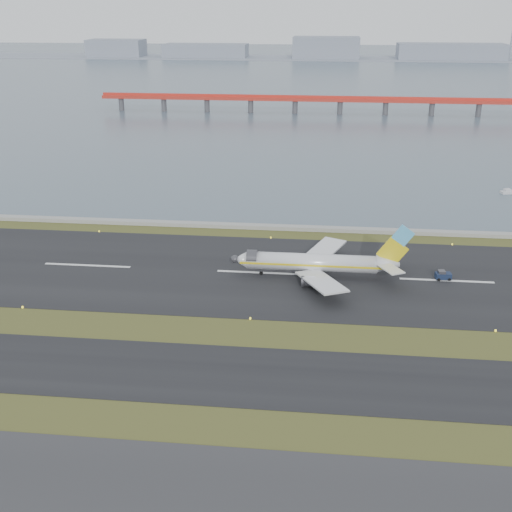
{
  "coord_description": "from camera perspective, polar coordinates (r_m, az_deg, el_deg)",
  "views": [
    {
      "loc": [
        12.71,
        -100.0,
        55.88
      ],
      "look_at": [
        -0.48,
        22.0,
        7.23
      ],
      "focal_mm": 45.0,
      "sensor_mm": 36.0,
      "label": 1
    }
  ],
  "objects": [
    {
      "name": "ground",
      "position": [
        115.26,
        -0.95,
        -7.38
      ],
      "size": [
        1000.0,
        1000.0,
        0.0
      ],
      "primitive_type": "plane",
      "color": "#334318",
      "rests_on": "ground"
    },
    {
      "name": "taxiway_strip",
      "position": [
        104.99,
        -1.76,
        -10.51
      ],
      "size": [
        1000.0,
        18.0,
        0.1
      ],
      "primitive_type": "cube",
      "color": "black",
      "rests_on": "ground"
    },
    {
      "name": "runway_strip",
      "position": [
        142.05,
        0.54,
        -1.52
      ],
      "size": [
        1000.0,
        45.0,
        0.1
      ],
      "primitive_type": "cube",
      "color": "black",
      "rests_on": "ground"
    },
    {
      "name": "seawall",
      "position": [
        169.79,
        1.54,
        2.58
      ],
      "size": [
        1000.0,
        2.5,
        1.0
      ],
      "primitive_type": "cube",
      "color": "gray",
      "rests_on": "ground"
    },
    {
      "name": "bay_water",
      "position": [
        562.93,
        5.04,
        15.85
      ],
      "size": [
        1400.0,
        800.0,
        1.3
      ],
      "primitive_type": "cube",
      "color": "#404C5C",
      "rests_on": "ground"
    },
    {
      "name": "red_pier",
      "position": [
        353.44,
        7.5,
        13.55
      ],
      "size": [
        260.0,
        5.0,
        10.2
      ],
      "color": "red",
      "rests_on": "ground"
    },
    {
      "name": "far_shoreline",
      "position": [
        721.72,
        6.53,
        17.54
      ],
      "size": [
        1400.0,
        80.0,
        60.5
      ],
      "color": "gray",
      "rests_on": "ground"
    },
    {
      "name": "airliner",
      "position": [
        139.21,
        5.59,
        -0.6
      ],
      "size": [
        38.52,
        32.89,
        12.8
      ],
      "color": "silver",
      "rests_on": "ground"
    },
    {
      "name": "pushback_tug",
      "position": [
        144.15,
        16.28,
        -1.65
      ],
      "size": [
        3.5,
        2.29,
        2.12
      ],
      "rotation": [
        0.0,
        0.0,
        0.11
      ],
      "color": "#16223D",
      "rests_on": "ground"
    },
    {
      "name": "workboat_near",
      "position": [
        217.26,
        21.69,
        5.32
      ],
      "size": [
        6.93,
        3.93,
        1.61
      ],
      "rotation": [
        0.0,
        0.0,
        0.3
      ],
      "color": "silver",
      "rests_on": "ground"
    }
  ]
}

